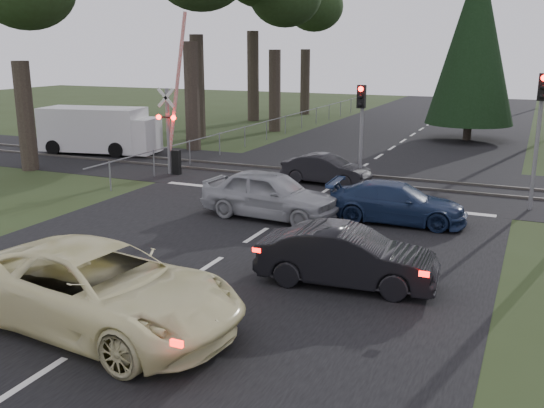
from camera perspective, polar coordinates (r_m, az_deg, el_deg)
The scene contains 17 objects.
ground at distance 15.85m, azimuth -6.15°, elevation -5.94°, with size 120.00×120.00×0.00m, color #293618.
road at distance 24.65m, azimuth 5.48°, elevation 1.52°, with size 14.00×100.00×0.01m, color black.
rail_corridor at distance 26.51m, azimuth 6.85°, elevation 2.41°, with size 120.00×8.00×0.01m, color black.
stop_line at distance 22.99m, azimuth 4.05°, elevation 0.62°, with size 13.00×0.35×0.00m, color silver.
rail_near at distance 25.75m, azimuth 6.33°, elevation 2.16°, with size 120.00×0.12×0.10m, color #59544C.
rail_far at distance 27.25m, azimuth 7.35°, elevation 2.81°, with size 120.00×0.12×0.10m, color #59544C.
crossing_signal at distance 27.23m, azimuth -9.34°, elevation 7.02°, with size 1.62×0.38×6.96m.
traffic_signal_right at distance 22.40m, azimuth 24.03°, elevation 7.63°, with size 0.68×0.48×4.70m.
traffic_signal_center at distance 24.53m, azimuth 8.38°, elevation 8.01°, with size 0.32×0.48×4.10m.
conifer_tree at distance 39.03m, azimuth 18.54°, elevation 14.48°, with size 5.20×5.20×11.00m.
fence_left at distance 38.89m, azimuth 0.40°, elevation 6.35°, with size 0.10×36.00×1.20m, color slate, non-canonical shape.
cream_coupe at distance 12.68m, azimuth -15.91°, elevation -7.67°, with size 2.80×6.08×1.69m, color beige.
dark_hatchback at distance 14.52m, azimuth 7.06°, elevation -4.96°, with size 1.48×4.25×1.40m, color black.
silver_car at distance 20.07m, azimuth -0.19°, elevation 0.91°, with size 1.88×4.68×1.59m, color #93969A.
blue_sedan at distance 20.00m, azimuth 11.67°, elevation 0.10°, with size 1.80×4.43×1.29m, color #18284A.
dark_car_far at distance 25.28m, azimuth 5.12°, elevation 3.25°, with size 1.28×3.67×1.21m, color black.
white_van at distance 33.83m, azimuth -15.72°, elevation 6.68°, with size 6.51×3.33×2.43m.
Camera 1 is at (7.51, -12.82, 5.51)m, focal length 40.00 mm.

